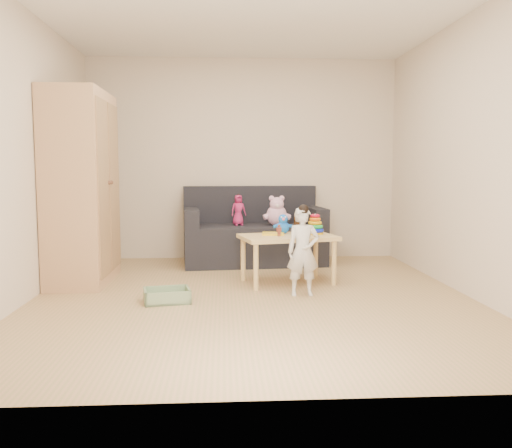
{
  "coord_description": "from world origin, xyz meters",
  "views": [
    {
      "loc": [
        -0.26,
        -4.89,
        1.18
      ],
      "look_at": [
        0.05,
        0.25,
        0.65
      ],
      "focal_mm": 38.0,
      "sensor_mm": 36.0,
      "label": 1
    }
  ],
  "objects": [
    {
      "name": "brown_bottle",
      "position": [
        0.53,
        0.81,
        0.6
      ],
      "size": [
        0.09,
        0.09,
        0.25
      ],
      "color": "black",
      "rests_on": "play_table"
    },
    {
      "name": "play_table",
      "position": [
        0.4,
        0.59,
        0.25
      ],
      "size": [
        1.05,
        0.79,
        0.5
      ],
      "primitive_type": "cube",
      "rotation": [
        0.0,
        0.0,
        0.23
      ],
      "color": "#E7C67E",
      "rests_on": "ground"
    },
    {
      "name": "pink_bear",
      "position": [
        0.39,
        1.73,
        0.64
      ],
      "size": [
        0.32,
        0.3,
        0.31
      ],
      "primitive_type": null,
      "rotation": [
        0.0,
        0.0,
        0.28
      ],
      "color": "#F0B0D7",
      "rests_on": "sofa"
    },
    {
      "name": "toddler",
      "position": [
        0.47,
        0.04,
        0.4
      ],
      "size": [
        0.3,
        0.21,
        0.8
      ],
      "primitive_type": "imported",
      "rotation": [
        0.0,
        0.0,
        0.03
      ],
      "color": "silver",
      "rests_on": "ground"
    },
    {
      "name": "yellow_book",
      "position": [
        0.26,
        0.68,
        0.5
      ],
      "size": [
        0.24,
        0.24,
        0.02
      ],
      "primitive_type": "cube",
      "rotation": [
        0.0,
        0.0,
        -0.09
      ],
      "color": "yellow",
      "rests_on": "play_table"
    },
    {
      "name": "wooden_figure",
      "position": [
        0.3,
        0.52,
        0.56
      ],
      "size": [
        0.06,
        0.05,
        0.12
      ],
      "primitive_type": null,
      "rotation": [
        0.0,
        0.0,
        0.29
      ],
      "color": "maroon",
      "rests_on": "play_table"
    },
    {
      "name": "doll",
      "position": [
        -0.08,
        1.75,
        0.67
      ],
      "size": [
        0.22,
        0.18,
        0.37
      ],
      "primitive_type": "imported",
      "rotation": [
        0.0,
        0.0,
        0.3
      ],
      "color": "#B8225F",
      "rests_on": "sofa"
    },
    {
      "name": "sofa",
      "position": [
        0.11,
        1.79,
        0.24
      ],
      "size": [
        1.78,
        1.0,
        0.48
      ],
      "primitive_type": "cube",
      "rotation": [
        0.0,
        0.0,
        0.08
      ],
      "color": "black",
      "rests_on": "ground"
    },
    {
      "name": "wardrobe",
      "position": [
        -1.72,
        0.78,
        0.98
      ],
      "size": [
        0.54,
        1.09,
        1.96
      ],
      "primitive_type": "cube",
      "color": "tan",
      "rests_on": "ground"
    },
    {
      "name": "blue_plush",
      "position": [
        0.37,
        0.77,
        0.6
      ],
      "size": [
        0.21,
        0.19,
        0.21
      ],
      "primitive_type": null,
      "rotation": [
        0.0,
        0.0,
        0.43
      ],
      "color": "#1B70F8",
      "rests_on": "play_table"
    },
    {
      "name": "room",
      "position": [
        0.0,
        0.0,
        1.3
      ],
      "size": [
        4.5,
        4.5,
        4.5
      ],
      "color": "tan",
      "rests_on": "ground"
    },
    {
      "name": "storage_bin",
      "position": [
        -0.77,
        -0.15,
        0.06
      ],
      "size": [
        0.45,
        0.37,
        0.12
      ],
      "primitive_type": null,
      "rotation": [
        0.0,
        0.0,
        0.19
      ],
      "color": "gray",
      "rests_on": "ground"
    },
    {
      "name": "ring_stacker",
      "position": [
        0.69,
        0.68,
        0.58
      ],
      "size": [
        0.19,
        0.19,
        0.21
      ],
      "color": "#EFB70C",
      "rests_on": "play_table"
    }
  ]
}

